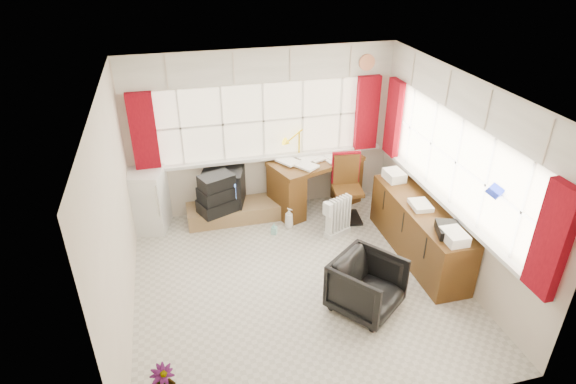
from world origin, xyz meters
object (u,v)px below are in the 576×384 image
(crt_tv, at_px, (224,186))
(mini_fridge, at_px, (146,200))
(credenza, at_px, (419,230))
(tv_bench, at_px, (234,212))
(office_chair, at_px, (367,285))
(desk_lamp, at_px, (299,138))
(task_chair, at_px, (346,184))
(radiator, at_px, (338,220))
(desk, at_px, (315,180))

(crt_tv, xyz_separation_m, mini_fridge, (-1.14, -0.05, -0.06))
(credenza, bearing_deg, tv_bench, 146.30)
(office_chair, bearing_deg, crt_tv, 80.33)
(desk_lamp, xyz_separation_m, crt_tv, (-1.20, -0.10, -0.62))
(task_chair, bearing_deg, desk_lamp, 136.33)
(office_chair, bearing_deg, radiator, 44.90)
(radiator, bearing_deg, mini_fridge, 161.80)
(desk, xyz_separation_m, credenza, (0.96, -1.60, -0.07))
(task_chair, bearing_deg, crt_tv, 165.68)
(credenza, height_order, mini_fridge, mini_fridge)
(tv_bench, bearing_deg, mini_fridge, 176.35)
(task_chair, xyz_separation_m, tv_bench, (-1.68, 0.33, -0.43))
(desk_lamp, relative_size, tv_bench, 0.33)
(radiator, bearing_deg, credenza, -39.72)
(desk, distance_m, mini_fridge, 2.57)
(desk, xyz_separation_m, tv_bench, (-1.32, -0.08, -0.33))
(desk, distance_m, task_chair, 0.55)
(desk, relative_size, task_chair, 1.51)
(mini_fridge, bearing_deg, office_chair, -44.81)
(desk, relative_size, office_chair, 2.14)
(credenza, bearing_deg, radiator, 140.28)
(desk, distance_m, desk_lamp, 0.74)
(office_chair, bearing_deg, mini_fridge, 97.71)
(desk, relative_size, desk_lamp, 3.34)
(office_chair, bearing_deg, desk, 49.52)
(task_chair, xyz_separation_m, credenza, (0.60, -1.19, -0.16))
(tv_bench, distance_m, crt_tv, 0.43)
(crt_tv, distance_m, mini_fridge, 1.14)
(office_chair, relative_size, credenza, 0.37)
(office_chair, distance_m, tv_bench, 2.64)
(crt_tv, bearing_deg, office_chair, -62.19)
(credenza, xyz_separation_m, mini_fridge, (-3.53, 1.60, 0.08))
(desk, bearing_deg, radiator, -84.70)
(mini_fridge, bearing_deg, radiator, -18.20)
(office_chair, xyz_separation_m, tv_bench, (-1.20, 2.35, -0.21))
(crt_tv, relative_size, mini_fridge, 0.78)
(desk_lamp, height_order, office_chair, desk_lamp)
(desk_lamp, xyz_separation_m, task_chair, (0.59, -0.56, -0.59))
(office_chair, relative_size, mini_fridge, 0.79)
(mini_fridge, bearing_deg, tv_bench, -3.65)
(credenza, height_order, tv_bench, credenza)
(desk, xyz_separation_m, desk_lamp, (-0.23, 0.15, 0.69))
(desk_lamp, relative_size, mini_fridge, 0.50)
(radiator, relative_size, crt_tv, 0.82)
(desk_lamp, height_order, mini_fridge, desk_lamp)
(task_chair, height_order, tv_bench, task_chair)
(desk_lamp, height_order, task_chair, desk_lamp)
(office_chair, xyz_separation_m, radiator, (0.21, 1.56, -0.09))
(desk_lamp, distance_m, credenza, 2.25)
(credenza, bearing_deg, office_chair, -142.59)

